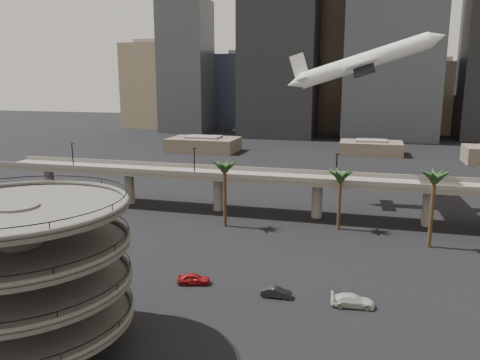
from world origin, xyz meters
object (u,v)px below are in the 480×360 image
(car_a, at_px, (194,279))
(car_c, at_px, (353,301))
(overpass, at_px, (266,181))
(car_b, at_px, (276,292))
(parking_ramp, at_px, (22,265))
(airborne_jet, at_px, (362,62))

(car_a, height_order, car_c, car_c)
(overpass, bearing_deg, car_b, -75.78)
(parking_ramp, xyz_separation_m, car_c, (32.94, 19.64, -9.03))
(car_a, relative_size, car_c, 0.83)
(overpass, relative_size, airborne_jet, 3.71)
(overpass, bearing_deg, car_a, -93.36)
(overpass, bearing_deg, airborne_jet, 38.34)
(car_a, xyz_separation_m, car_b, (12.23, -1.03, -0.10))
(car_a, bearing_deg, overpass, -18.68)
(airborne_jet, xyz_separation_m, car_b, (-8.59, -54.06, -31.91))
(car_b, relative_size, car_c, 0.75)
(parking_ramp, relative_size, car_a, 4.83)
(car_b, bearing_deg, car_a, 82.89)
(car_a, distance_m, car_c, 22.21)
(overpass, xyz_separation_m, car_b, (9.98, -39.38, -6.66))
(car_b, bearing_deg, parking_ramp, 128.19)
(car_c, bearing_deg, car_a, 81.16)
(overpass, bearing_deg, car_c, -63.14)
(parking_ramp, bearing_deg, car_b, 40.48)
(airborne_jet, height_order, car_b, airborne_jet)
(car_c, bearing_deg, airborne_jet, -4.78)
(parking_ramp, xyz_separation_m, car_b, (22.98, 19.62, -9.15))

